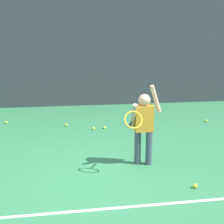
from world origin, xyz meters
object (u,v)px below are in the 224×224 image
(tennis_ball_4, at_px, (206,121))
(tennis_ball_5, at_px, (93,128))
(tennis_ball_3, at_px, (105,127))
(tennis_ball_6, at_px, (66,125))
(tennis_player, at_px, (143,123))
(tennis_ball_1, at_px, (195,186))
(tennis_ball_7, at_px, (6,122))

(tennis_ball_4, bearing_deg, tennis_ball_5, -174.87)
(tennis_ball_3, xyz_separation_m, tennis_ball_6, (-0.91, 0.39, 0.00))
(tennis_ball_6, bearing_deg, tennis_player, -65.26)
(tennis_player, height_order, tennis_ball_4, tennis_player)
(tennis_ball_1, relative_size, tennis_ball_5, 1.00)
(tennis_ball_3, height_order, tennis_ball_6, same)
(tennis_ball_5, xyz_separation_m, tennis_ball_7, (-2.15, 0.94, 0.00))
(tennis_player, relative_size, tennis_ball_5, 20.46)
(tennis_player, relative_size, tennis_ball_7, 20.46)
(tennis_ball_5, distance_m, tennis_ball_6, 0.77)
(tennis_player, xyz_separation_m, tennis_ball_1, (0.51, -0.98, -0.69))
(tennis_ball_1, xyz_separation_m, tennis_ball_7, (-3.27, 4.17, 0.00))
(tennis_ball_1, bearing_deg, tennis_ball_4, 62.00)
(tennis_ball_3, distance_m, tennis_ball_4, 2.72)
(tennis_ball_7, bearing_deg, tennis_player, -49.22)
(tennis_player, height_order, tennis_ball_1, tennis_player)
(tennis_ball_4, relative_size, tennis_ball_6, 1.00)
(tennis_ball_4, distance_m, tennis_ball_7, 5.17)
(tennis_ball_3, distance_m, tennis_ball_7, 2.58)
(tennis_ball_5, bearing_deg, tennis_player, -74.89)
(tennis_ball_4, bearing_deg, tennis_ball_7, 172.57)
(tennis_ball_3, relative_size, tennis_ball_6, 1.00)
(tennis_ball_1, relative_size, tennis_ball_6, 1.00)
(tennis_ball_7, bearing_deg, tennis_ball_4, -7.43)
(tennis_ball_5, height_order, tennis_ball_7, same)
(tennis_ball_5, distance_m, tennis_ball_7, 2.34)
(tennis_ball_6, distance_m, tennis_ball_7, 1.60)
(tennis_ball_1, xyz_separation_m, tennis_ball_6, (-1.75, 3.67, 0.00))
(tennis_player, bearing_deg, tennis_ball_4, 47.19)
(tennis_ball_4, bearing_deg, tennis_ball_1, -118.00)
(tennis_ball_3, relative_size, tennis_ball_7, 1.00)
(tennis_player, relative_size, tennis_ball_1, 20.46)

